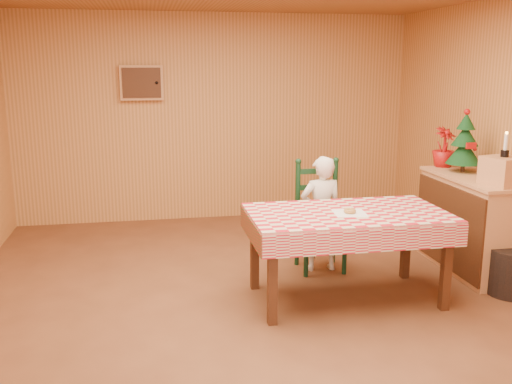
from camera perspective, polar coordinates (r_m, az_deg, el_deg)
ground at (r=4.77m, az=0.46°, el=-11.74°), size 6.00×6.00×0.00m
cabin_walls at (r=4.87m, az=-0.77°, el=10.96°), size 5.10×6.05×2.65m
dining_table at (r=4.82m, az=9.12°, el=-2.91°), size 1.66×0.96×0.77m
ladder_chair at (r=5.59m, az=6.34°, el=-2.62°), size 0.44×0.40×1.08m
seated_child at (r=5.52m, az=6.53°, el=-2.18°), size 0.41×0.27×1.12m
napkin at (r=4.76m, az=9.36°, el=-2.09°), size 0.29×0.29×0.00m
donut at (r=4.75m, az=9.36°, el=-1.88°), size 0.11×0.11×0.03m
shelf_unit at (r=5.89m, az=20.75°, el=-2.97°), size 0.54×1.24×0.93m
crate at (r=5.45m, az=23.47°, el=1.94°), size 0.37×0.37×0.25m
christmas_tree at (r=5.96m, az=20.14°, el=4.58°), size 0.34×0.34×0.62m
flower_arrangement at (r=6.21m, az=18.28°, el=4.30°), size 0.30×0.30×0.41m
candle_set at (r=5.42m, az=23.65°, el=3.91°), size 0.07×0.07×0.22m
storage_bin at (r=5.49m, az=24.22°, el=-7.27°), size 0.44×0.44×0.41m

